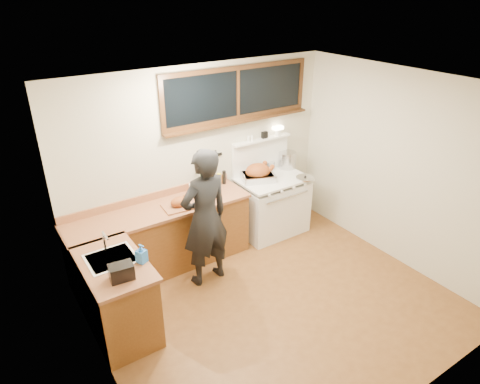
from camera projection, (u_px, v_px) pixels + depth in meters
ground_plane at (275, 304)px, 5.21m from camera, size 4.00×3.50×0.02m
room_shell at (281, 180)px, 4.48m from camera, size 4.10×3.60×2.65m
counter_back at (162, 238)px, 5.69m from camera, size 2.44×0.64×1.00m
counter_left at (117, 297)px, 4.62m from camera, size 0.64×1.09×0.90m
sink_unit at (112, 263)px, 4.52m from camera, size 0.50×0.45×0.37m
vintage_stove at (271, 204)px, 6.55m from camera, size 1.02×0.74×1.57m
back_window at (238, 100)px, 5.88m from camera, size 2.32×0.13×0.77m
left_doorway at (122, 329)px, 3.32m from camera, size 0.02×1.04×2.17m
knife_strip at (207, 158)px, 5.96m from camera, size 0.46×0.03×0.28m
man at (205, 218)px, 5.25m from camera, size 0.70×0.49×1.82m
soap_bottle at (141, 253)px, 4.39m from camera, size 0.13×0.13×0.21m
toaster at (121, 272)px, 4.15m from camera, size 0.25×0.18×0.16m
cutting_board at (180, 203)px, 5.51m from camera, size 0.45×0.35×0.14m
roast_turkey at (258, 173)px, 6.25m from camera, size 0.57×0.50×0.26m
stockpot at (287, 160)px, 6.66m from camera, size 0.28×0.28×0.26m
saucepan at (269, 165)px, 6.63m from camera, size 0.22×0.30×0.13m
pot_lid at (305, 178)px, 6.33m from camera, size 0.31×0.31×0.04m
coffee_tin at (197, 187)px, 5.92m from camera, size 0.11×0.10×0.14m
pitcher at (192, 189)px, 5.82m from camera, size 0.10×0.10×0.15m
bottle_cluster at (211, 179)px, 6.01m from camera, size 0.41×0.07×0.30m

